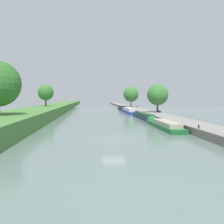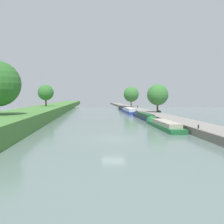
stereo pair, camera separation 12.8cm
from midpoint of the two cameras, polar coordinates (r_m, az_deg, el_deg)
ground_plane at (r=26.82m, az=0.30°, el=-6.30°), size 160.00×160.00×0.00m
right_towpath at (r=30.29m, az=23.68°, el=-4.63°), size 4.37×260.00×0.88m
stone_quay at (r=29.26m, az=19.70°, el=-4.76°), size 0.25×260.00×0.93m
narrowboat_green at (r=37.05m, az=11.72°, el=-2.91°), size 2.17×13.39×2.06m
narrowboat_navy at (r=51.78m, az=7.30°, el=-0.97°), size 1.83×15.96×1.85m
narrowboat_blue at (r=69.52m, az=3.82°, el=0.27°), size 2.09×16.55×2.14m
narrowboat_black at (r=84.11m, az=2.44°, el=0.84°), size 1.81×11.94×2.07m
tree_rightbank_midnear at (r=59.89m, az=10.58°, el=3.98°), size 5.10×5.10×6.78m
tree_rightbank_midfar at (r=91.91m, az=4.42°, el=4.15°), size 5.70×5.70×7.53m
tree_leftbank_upstream at (r=67.24m, az=-15.33°, el=4.41°), size 4.16×4.16×5.73m
person_walking at (r=83.05m, az=5.87°, el=1.58°), size 0.34×0.34×1.66m
mooring_bollard_near at (r=30.37m, az=19.57°, el=-3.25°), size 0.16×0.16×0.45m
mooring_bollard_far at (r=90.03m, az=3.15°, el=1.33°), size 0.16×0.16×0.45m
park_bench at (r=59.06m, az=11.01°, el=0.22°), size 0.44×1.50×0.47m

